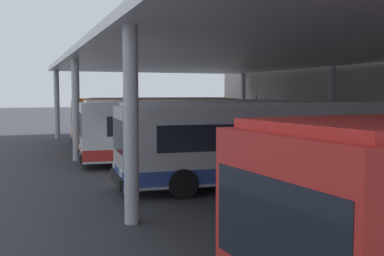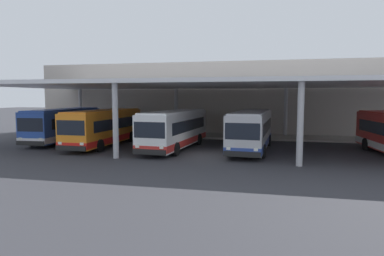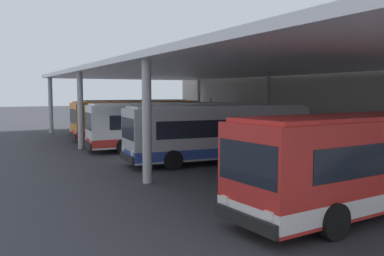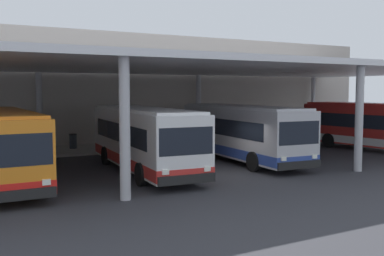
{
  "view_description": "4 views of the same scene",
  "coord_description": "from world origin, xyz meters",
  "px_view_note": "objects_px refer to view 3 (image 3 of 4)",
  "views": [
    {
      "loc": [
        17.99,
        -5.27,
        3.49
      ],
      "look_at": [
        -2.75,
        2.62,
        1.8
      ],
      "focal_mm": 42.77,
      "sensor_mm": 36.0,
      "label": 1
    },
    {
      "loc": [
        4.09,
        -23.92,
        4.28
      ],
      "look_at": [
        -1.81,
        2.52,
        1.77
      ],
      "focal_mm": 31.13,
      "sensor_mm": 36.0,
      "label": 2
    },
    {
      "loc": [
        22.6,
        -8.99,
        3.87
      ],
      "look_at": [
        0.06,
        2.88,
        1.69
      ],
      "focal_mm": 38.91,
      "sensor_mm": 36.0,
      "label": 3
    },
    {
      "loc": [
        -12.08,
        -18.16,
        4.04
      ],
      "look_at": [
        -0.15,
        3.25,
        2.01
      ],
      "focal_mm": 42.6,
      "sensor_mm": 36.0,
      "label": 4
    }
  ],
  "objects_px": {
    "bus_nearest_bay": "(135,116)",
    "bench_waiting": "(238,129)",
    "banner_sign": "(210,112)",
    "trash_bin": "(266,132)",
    "bus_far_bay": "(219,132)",
    "bus_second_bay": "(137,119)",
    "bus_middle_bay": "(166,125)",
    "bus_departing": "(370,161)"
  },
  "relations": [
    {
      "from": "bench_waiting",
      "to": "trash_bin",
      "type": "relative_size",
      "value": 1.84
    },
    {
      "from": "banner_sign",
      "to": "bus_second_bay",
      "type": "bearing_deg",
      "value": -77.91
    },
    {
      "from": "bus_far_bay",
      "to": "bus_departing",
      "type": "xyz_separation_m",
      "value": [
        10.5,
        -0.67,
        0.0
      ]
    },
    {
      "from": "bus_departing",
      "to": "banner_sign",
      "type": "distance_m",
      "value": 26.39
    },
    {
      "from": "bus_departing",
      "to": "banner_sign",
      "type": "xyz_separation_m",
      "value": [
        -24.96,
        8.56,
        0.32
      ]
    },
    {
      "from": "bus_nearest_bay",
      "to": "bus_second_bay",
      "type": "height_order",
      "value": "same"
    },
    {
      "from": "bus_nearest_bay",
      "to": "bench_waiting",
      "type": "height_order",
      "value": "bus_nearest_bay"
    },
    {
      "from": "bus_far_bay",
      "to": "bench_waiting",
      "type": "distance_m",
      "value": 14.12
    },
    {
      "from": "bench_waiting",
      "to": "banner_sign",
      "type": "xyz_separation_m",
      "value": [
        -3.44,
        -0.88,
        1.32
      ]
    },
    {
      "from": "bench_waiting",
      "to": "bus_middle_bay",
      "type": "bearing_deg",
      "value": -62.43
    },
    {
      "from": "bus_middle_bay",
      "to": "bus_departing",
      "type": "xyz_separation_m",
      "value": [
        16.71,
        -0.21,
        0.0
      ]
    },
    {
      "from": "bus_middle_bay",
      "to": "trash_bin",
      "type": "height_order",
      "value": "bus_middle_bay"
    },
    {
      "from": "bus_departing",
      "to": "trash_bin",
      "type": "bearing_deg",
      "value": 151.7
    },
    {
      "from": "bus_middle_bay",
      "to": "bus_far_bay",
      "type": "xyz_separation_m",
      "value": [
        6.21,
        0.46,
        0.0
      ]
    },
    {
      "from": "bus_departing",
      "to": "trash_bin",
      "type": "distance_m",
      "value": 20.26
    },
    {
      "from": "trash_bin",
      "to": "banner_sign",
      "type": "bearing_deg",
      "value": -171.77
    },
    {
      "from": "trash_bin",
      "to": "banner_sign",
      "type": "xyz_separation_m",
      "value": [
        -7.15,
        -1.03,
        1.3
      ]
    },
    {
      "from": "trash_bin",
      "to": "banner_sign",
      "type": "height_order",
      "value": "banner_sign"
    },
    {
      "from": "bus_nearest_bay",
      "to": "bench_waiting",
      "type": "bearing_deg",
      "value": 46.43
    },
    {
      "from": "banner_sign",
      "to": "bus_far_bay",
      "type": "bearing_deg",
      "value": -28.6
    },
    {
      "from": "bus_second_bay",
      "to": "trash_bin",
      "type": "bearing_deg",
      "value": 58.91
    },
    {
      "from": "bus_departing",
      "to": "banner_sign",
      "type": "relative_size",
      "value": 3.34
    },
    {
      "from": "bench_waiting",
      "to": "bus_far_bay",
      "type": "bearing_deg",
      "value": -38.48
    },
    {
      "from": "bus_second_bay",
      "to": "trash_bin",
      "type": "relative_size",
      "value": 10.77
    },
    {
      "from": "bench_waiting",
      "to": "banner_sign",
      "type": "distance_m",
      "value": 3.79
    },
    {
      "from": "bus_departing",
      "to": "bus_middle_bay",
      "type": "bearing_deg",
      "value": 179.29
    },
    {
      "from": "bus_departing",
      "to": "trash_bin",
      "type": "height_order",
      "value": "bus_departing"
    },
    {
      "from": "trash_bin",
      "to": "bus_second_bay",
      "type": "bearing_deg",
      "value": -121.09
    },
    {
      "from": "bus_nearest_bay",
      "to": "trash_bin",
      "type": "relative_size",
      "value": 10.89
    },
    {
      "from": "bus_departing",
      "to": "bus_nearest_bay",
      "type": "bearing_deg",
      "value": 175.52
    },
    {
      "from": "bus_second_bay",
      "to": "bus_nearest_bay",
      "type": "bearing_deg",
      "value": 162.11
    },
    {
      "from": "bus_middle_bay",
      "to": "bus_second_bay",
      "type": "bearing_deg",
      "value": 176.83
    },
    {
      "from": "bus_far_bay",
      "to": "bench_waiting",
      "type": "xyz_separation_m",
      "value": [
        -11.03,
        8.76,
        -0.99
      ]
    },
    {
      "from": "bus_nearest_bay",
      "to": "bus_middle_bay",
      "type": "xyz_separation_m",
      "value": [
        11.67,
        -2.02,
        0.0
      ]
    },
    {
      "from": "bus_middle_bay",
      "to": "bus_far_bay",
      "type": "bearing_deg",
      "value": 4.25
    },
    {
      "from": "bus_far_bay",
      "to": "bus_departing",
      "type": "relative_size",
      "value": 1.0
    },
    {
      "from": "banner_sign",
      "to": "trash_bin",
      "type": "bearing_deg",
      "value": 8.23
    },
    {
      "from": "bus_second_bay",
      "to": "bus_middle_bay",
      "type": "height_order",
      "value": "same"
    },
    {
      "from": "bus_second_bay",
      "to": "bus_departing",
      "type": "xyz_separation_m",
      "value": [
        23.25,
        -0.57,
        0.0
      ]
    },
    {
      "from": "bus_second_bay",
      "to": "trash_bin",
      "type": "height_order",
      "value": "bus_second_bay"
    },
    {
      "from": "bus_nearest_bay",
      "to": "bus_departing",
      "type": "relative_size",
      "value": 1.0
    },
    {
      "from": "bus_second_bay",
      "to": "bench_waiting",
      "type": "distance_m",
      "value": 9.09
    }
  ]
}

